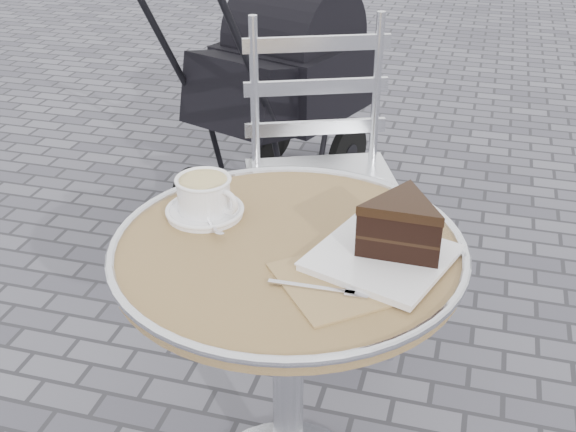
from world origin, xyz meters
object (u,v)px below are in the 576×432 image
(bistro_chair, at_px, (319,144))
(baby_stroller, at_px, (279,90))
(cafe_table, at_px, (288,311))
(cappuccino_set, at_px, (205,199))
(cake_plate_set, at_px, (396,234))

(bistro_chair, xyz_separation_m, baby_stroller, (-0.37, 0.83, -0.14))
(cafe_table, xyz_separation_m, cappuccino_set, (-0.21, 0.07, 0.20))
(cappuccino_set, relative_size, bistro_chair, 0.18)
(cake_plate_set, distance_m, bistro_chair, 0.86)
(cafe_table, distance_m, cappuccino_set, 0.30)
(cake_plate_set, height_order, baby_stroller, baby_stroller)
(baby_stroller, bearing_deg, cappuccino_set, -59.56)
(bistro_chair, bearing_deg, cappuccino_set, -119.40)
(cake_plate_set, height_order, bistro_chair, bistro_chair)
(cappuccino_set, relative_size, cake_plate_set, 0.47)
(cappuccino_set, distance_m, bistro_chair, 0.73)
(cake_plate_set, bearing_deg, baby_stroller, 131.95)
(cafe_table, relative_size, cappuccino_set, 4.10)
(cafe_table, distance_m, bistro_chair, 0.79)
(cafe_table, xyz_separation_m, baby_stroller, (-0.49, 1.61, -0.10))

